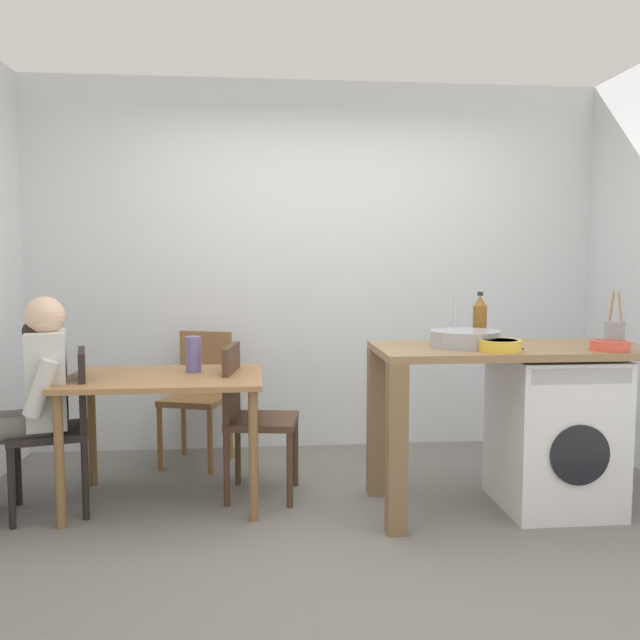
# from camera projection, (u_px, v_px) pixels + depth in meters

# --- Properties ---
(ground_plane) EXTENTS (5.46, 5.46, 0.00)m
(ground_plane) POSITION_uv_depth(u_px,v_px,m) (347.00, 540.00, 3.24)
(ground_plane) COLOR slate
(wall_back) EXTENTS (4.60, 0.10, 2.70)m
(wall_back) POSITION_uv_depth(u_px,v_px,m) (317.00, 267.00, 4.85)
(wall_back) COLOR silver
(wall_back) RESTS_ON ground_plane
(dining_table) EXTENTS (1.10, 0.76, 0.74)m
(dining_table) POSITION_uv_depth(u_px,v_px,m) (166.00, 392.00, 3.71)
(dining_table) COLOR #9E7042
(dining_table) RESTS_ON ground_plane
(chair_person_seat) EXTENTS (0.49, 0.49, 0.90)m
(chair_person_seat) POSITION_uv_depth(u_px,v_px,m) (63.00, 421.00, 3.59)
(chair_person_seat) COLOR black
(chair_person_seat) RESTS_ON ground_plane
(chair_opposite) EXTENTS (0.45, 0.45, 0.90)m
(chair_opposite) POSITION_uv_depth(u_px,v_px,m) (250.00, 411.00, 3.82)
(chair_opposite) COLOR #4C3323
(chair_opposite) RESTS_ON ground_plane
(chair_spare_by_wall) EXTENTS (0.51, 0.51, 0.90)m
(chair_spare_by_wall) POSITION_uv_depth(u_px,v_px,m) (200.00, 389.00, 4.49)
(chair_spare_by_wall) COLOR olive
(chair_spare_by_wall) RESTS_ON ground_plane
(seated_person) EXTENTS (0.55, 0.54, 1.20)m
(seated_person) POSITION_uv_depth(u_px,v_px,m) (30.00, 394.00, 3.52)
(seated_person) COLOR #595651
(seated_person) RESTS_ON ground_plane
(kitchen_counter) EXTENTS (1.50, 0.68, 0.92)m
(kitchen_counter) POSITION_uv_depth(u_px,v_px,m) (473.00, 375.00, 3.59)
(kitchen_counter) COLOR olive
(kitchen_counter) RESTS_ON ground_plane
(washing_machine) EXTENTS (0.60, 0.61, 0.86)m
(washing_machine) POSITION_uv_depth(u_px,v_px,m) (554.00, 432.00, 3.66)
(washing_machine) COLOR white
(washing_machine) RESTS_ON ground_plane
(sink_basin) EXTENTS (0.38, 0.38, 0.09)m
(sink_basin) POSITION_uv_depth(u_px,v_px,m) (465.00, 339.00, 3.57)
(sink_basin) COLOR #9EA0A5
(sink_basin) RESTS_ON kitchen_counter
(tap) EXTENTS (0.02, 0.02, 0.28)m
(tap) POSITION_uv_depth(u_px,v_px,m) (455.00, 319.00, 3.74)
(tap) COLOR #B2B2B7
(tap) RESTS_ON kitchen_counter
(bottle_tall_green) EXTENTS (0.08, 0.08, 0.29)m
(bottle_tall_green) POSITION_uv_depth(u_px,v_px,m) (480.00, 319.00, 3.79)
(bottle_tall_green) COLOR brown
(bottle_tall_green) RESTS_ON kitchen_counter
(mixing_bowl) EXTENTS (0.22, 0.22, 0.06)m
(mixing_bowl) POSITION_uv_depth(u_px,v_px,m) (500.00, 345.00, 3.38)
(mixing_bowl) COLOR gold
(mixing_bowl) RESTS_ON kitchen_counter
(utensil_crock) EXTENTS (0.11, 0.11, 0.30)m
(utensil_crock) POSITION_uv_depth(u_px,v_px,m) (615.00, 332.00, 3.70)
(utensil_crock) COLOR gray
(utensil_crock) RESTS_ON kitchen_counter
(colander) EXTENTS (0.20, 0.20, 0.06)m
(colander) POSITION_uv_depth(u_px,v_px,m) (610.00, 345.00, 3.41)
(colander) COLOR #D84C38
(colander) RESTS_ON kitchen_counter
(vase) EXTENTS (0.09, 0.09, 0.21)m
(vase) POSITION_uv_depth(u_px,v_px,m) (193.00, 354.00, 3.80)
(vase) COLOR slate
(vase) RESTS_ON dining_table
(scissors) EXTENTS (0.15, 0.06, 0.01)m
(scissors) POSITION_uv_depth(u_px,v_px,m) (509.00, 348.00, 3.49)
(scissors) COLOR #B2B2B7
(scissors) RESTS_ON kitchen_counter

